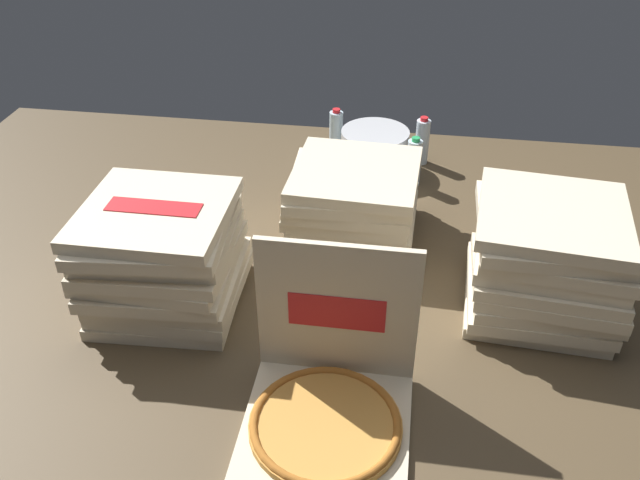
% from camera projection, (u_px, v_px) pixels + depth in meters
% --- Properties ---
extents(ground_plane, '(3.20, 2.40, 0.02)m').
position_uv_depth(ground_plane, '(301.00, 296.00, 2.10)').
color(ground_plane, '#4C3D28').
extents(open_pizza_box, '(0.41, 0.42, 0.43)m').
position_uv_depth(open_pizza_box, '(328.00, 397.00, 1.65)').
color(open_pizza_box, beige).
rests_on(open_pizza_box, ground_plane).
extents(pizza_stack_right_far, '(0.45, 0.46, 0.34)m').
position_uv_depth(pizza_stack_right_far, '(164.00, 257.00, 1.97)').
color(pizza_stack_right_far, beige).
rests_on(pizza_stack_right_far, ground_plane).
extents(pizza_stack_right_mid, '(0.44, 0.44, 0.26)m').
position_uv_depth(pizza_stack_right_mid, '(353.00, 202.00, 2.29)').
color(pizza_stack_right_mid, beige).
rests_on(pizza_stack_right_mid, ground_plane).
extents(pizza_stack_left_mid, '(0.47, 0.47, 0.34)m').
position_uv_depth(pizza_stack_left_mid, '(547.00, 261.00, 1.95)').
color(pizza_stack_left_mid, beige).
rests_on(pizza_stack_left_mid, ground_plane).
extents(ice_bucket, '(0.27, 0.27, 0.16)m').
position_uv_depth(ice_bucket, '(375.00, 150.00, 2.72)').
color(ice_bucket, '#B7BABF').
rests_on(ice_bucket, ground_plane).
extents(water_bottle_0, '(0.06, 0.06, 0.20)m').
position_uv_depth(water_bottle_0, '(422.00, 141.00, 2.75)').
color(water_bottle_0, silver).
rests_on(water_bottle_0, ground_plane).
extents(water_bottle_1, '(0.06, 0.06, 0.20)m').
position_uv_depth(water_bottle_1, '(336.00, 133.00, 2.81)').
color(water_bottle_1, silver).
rests_on(water_bottle_1, ground_plane).
extents(water_bottle_2, '(0.06, 0.06, 0.20)m').
position_uv_depth(water_bottle_2, '(414.00, 163.00, 2.60)').
color(water_bottle_2, silver).
rests_on(water_bottle_2, ground_plane).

